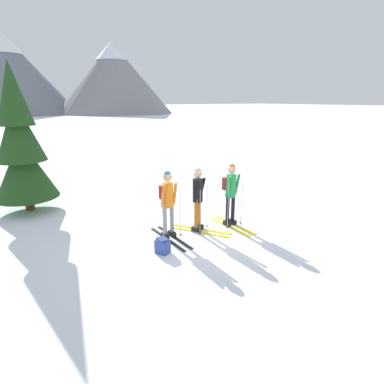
# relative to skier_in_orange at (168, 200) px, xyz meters

# --- Properties ---
(ground_plane) EXTENTS (400.00, 400.00, 0.00)m
(ground_plane) POSITION_rel_skier_in_orange_xyz_m (0.90, -0.06, -1.05)
(ground_plane) COLOR white
(skier_in_orange) EXTENTS (0.61, 1.72, 1.85)m
(skier_in_orange) POSITION_rel_skier_in_orange_xyz_m (0.00, 0.00, 0.00)
(skier_in_orange) COLOR black
(skier_in_orange) RESTS_ON ground
(skier_in_black) EXTENTS (1.25, 1.63, 1.83)m
(skier_in_black) POSITION_rel_skier_in_orange_xyz_m (0.91, -0.07, -0.04)
(skier_in_black) COLOR yellow
(skier_in_black) RESTS_ON ground
(skier_in_green) EXTENTS (0.61, 1.65, 1.86)m
(skier_in_green) POSITION_rel_skier_in_orange_xyz_m (1.93, -0.24, 0.01)
(skier_in_green) COLOR yellow
(skier_in_green) RESTS_ON ground
(pine_tree_near) EXTENTS (1.96, 1.96, 4.74)m
(pine_tree_near) POSITION_rel_skier_in_orange_xyz_m (-2.90, 4.42, 1.12)
(pine_tree_near) COLOR #51381E
(pine_tree_near) RESTS_ON ground
(backpack_on_snow_front) EXTENTS (0.37, 0.40, 0.38)m
(backpack_on_snow_front) POSITION_rel_skier_in_orange_xyz_m (-0.55, -0.71, -0.87)
(backpack_on_snow_front) COLOR #384C99
(backpack_on_snow_front) RESTS_ON ground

